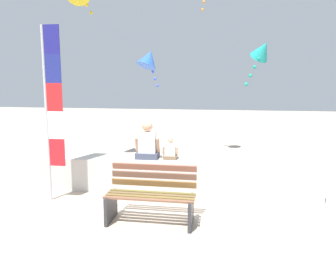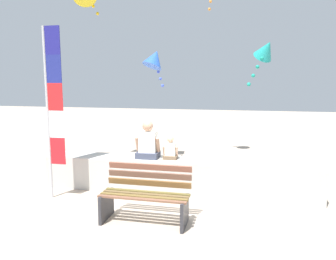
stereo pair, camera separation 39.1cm
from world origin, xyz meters
The scene contains 8 objects.
ground_plane centered at (0.00, 0.00, 0.00)m, with size 40.00×40.00×0.00m, color #B4A18E.
seawall_ledge centered at (0.00, 0.87, 0.33)m, with size 5.51×0.63×0.67m, color #B9B6AE.
park_bench centered at (-0.24, -0.61, 0.41)m, with size 1.42×0.62×0.88m.
person_adult centered at (-0.63, 0.91, 0.97)m, with size 0.50×0.37×0.77m.
person_child centered at (-0.15, 0.91, 0.85)m, with size 0.31×0.23×0.47m.
flag_banner centered at (-2.21, 0.03, 1.81)m, with size 0.35×0.05×3.22m.
kite_teal centered at (1.69, 1.84, 2.87)m, with size 0.69×0.68×1.03m.
kite_blue centered at (-1.10, 3.31, 2.83)m, with size 0.87×0.87×1.07m.
Camera 1 is at (0.80, -5.52, 2.25)m, focal length 35.05 mm.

